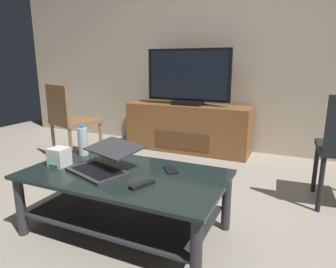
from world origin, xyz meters
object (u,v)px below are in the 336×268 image
coffee_table (125,191)px  router_box (59,157)px  television (188,78)px  tv_remote (142,185)px  media_cabinet (188,128)px  laptop (104,162)px  water_bottle_near (83,141)px  cell_phone (171,170)px  side_chair (69,118)px

coffee_table → router_box: 0.51m
router_box → television: bearing=84.9°
coffee_table → tv_remote: bearing=-33.4°
television → media_cabinet: bearing=90.0°
laptop → water_bottle_near: bearing=148.5°
coffee_table → tv_remote: (0.21, -0.14, 0.14)m
media_cabinet → coffee_table: bearing=-81.3°
television → cell_phone: bearing=-72.6°
media_cabinet → side_chair: size_ratio=1.79×
router_box → laptop: bearing=7.8°
side_chair → cell_phone: side_chair is taller
coffee_table → router_box: (-0.47, -0.06, 0.19)m
coffee_table → side_chair: (-1.35, 1.00, 0.21)m
side_chair → router_box: 1.38m
coffee_table → water_bottle_near: 0.57m
media_cabinet → laptop: size_ratio=3.22×
side_chair → cell_phone: 1.81m
tv_remote → television: bearing=125.8°
media_cabinet → laptop: (0.16, -1.94, 0.18)m
water_bottle_near → tv_remote: 0.77m
laptop → water_bottle_near: 0.41m
water_bottle_near → tv_remote: water_bottle_near is taller
coffee_table → water_bottle_near: water_bottle_near is taller
television → water_bottle_near: 1.76m
media_cabinet → television: (-0.00, -0.02, 0.61)m
television → cell_phone: 1.89m
tv_remote → laptop: bearing=-177.2°
cell_phone → tv_remote: size_ratio=0.88×
water_bottle_near → laptop: bearing=-31.5°
laptop → tv_remote: 0.37m
coffee_table → laptop: laptop is taller
television → cell_phone: size_ratio=7.47×
laptop → tv_remote: size_ratio=2.99×
side_chair → tv_remote: size_ratio=5.39×
router_box → water_bottle_near: 0.26m
cell_phone → tv_remote: tv_remote is taller
laptop → water_bottle_near: (-0.35, 0.21, 0.05)m
router_box → tv_remote: (0.68, -0.07, -0.05)m
laptop → water_bottle_near: size_ratio=2.11×
media_cabinet → cell_phone: (0.55, -1.77, 0.13)m
water_bottle_near → coffee_table: bearing=-22.1°
coffee_table → side_chair: size_ratio=1.48×
television → water_bottle_near: size_ratio=4.60×
television → side_chair: bearing=-139.4°
laptop → router_box: size_ratio=3.89×
media_cabinet → tv_remote: (0.50, -2.06, 0.13)m
media_cabinet → television: size_ratio=1.47×
router_box → tv_remote: size_ratio=0.77×
side_chair → water_bottle_near: bearing=-42.8°
side_chair → router_box: bearing=-50.3°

